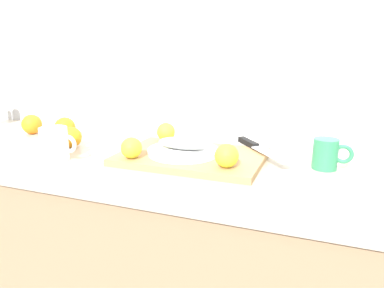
{
  "coord_description": "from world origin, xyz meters",
  "views": [
    {
      "loc": [
        0.63,
        -1.01,
        1.24
      ],
      "look_at": [
        0.25,
        0.0,
        0.95
      ],
      "focal_mm": 34.15,
      "sensor_mm": 36.0,
      "label": 1
    }
  ],
  "objects_px": {
    "lemon_0": "(227,156)",
    "coffee_mug_1": "(55,144)",
    "white_plate": "(183,151)",
    "orange_0": "(32,124)",
    "coffee_mug_2": "(327,154)",
    "cutting_board": "(192,156)",
    "chef_knife": "(256,147)",
    "fish_fillet": "(183,143)"
  },
  "relations": [
    {
      "from": "lemon_0",
      "to": "coffee_mug_1",
      "type": "relative_size",
      "value": 0.54
    },
    {
      "from": "white_plate",
      "to": "lemon_0",
      "type": "height_order",
      "value": "lemon_0"
    },
    {
      "from": "orange_0",
      "to": "coffee_mug_2",
      "type": "bearing_deg",
      "value": -2.19
    },
    {
      "from": "cutting_board",
      "to": "coffee_mug_1",
      "type": "xyz_separation_m",
      "value": [
        -0.39,
        -0.16,
        0.04
      ]
    },
    {
      "from": "coffee_mug_1",
      "to": "coffee_mug_2",
      "type": "distance_m",
      "value": 0.81
    },
    {
      "from": "chef_knife",
      "to": "lemon_0",
      "type": "distance_m",
      "value": 0.22
    },
    {
      "from": "coffee_mug_1",
      "to": "orange_0",
      "type": "xyz_separation_m",
      "value": [
        -0.34,
        0.25,
        -0.01
      ]
    },
    {
      "from": "orange_0",
      "to": "coffee_mug_1",
      "type": "bearing_deg",
      "value": -37.03
    },
    {
      "from": "cutting_board",
      "to": "fish_fillet",
      "type": "xyz_separation_m",
      "value": [
        -0.02,
        -0.01,
        0.04
      ]
    },
    {
      "from": "lemon_0",
      "to": "coffee_mug_1",
      "type": "xyz_separation_m",
      "value": [
        -0.52,
        -0.06,
        -0.0
      ]
    },
    {
      "from": "cutting_board",
      "to": "white_plate",
      "type": "xyz_separation_m",
      "value": [
        -0.02,
        -0.01,
        0.02
      ]
    },
    {
      "from": "chef_knife",
      "to": "coffee_mug_1",
      "type": "height_order",
      "value": "coffee_mug_1"
    },
    {
      "from": "fish_fillet",
      "to": "lemon_0",
      "type": "distance_m",
      "value": 0.18
    },
    {
      "from": "white_plate",
      "to": "lemon_0",
      "type": "relative_size",
      "value": 3.32
    },
    {
      "from": "cutting_board",
      "to": "chef_knife",
      "type": "distance_m",
      "value": 0.21
    },
    {
      "from": "orange_0",
      "to": "fish_fillet",
      "type": "bearing_deg",
      "value": -8.8
    },
    {
      "from": "chef_knife",
      "to": "lemon_0",
      "type": "relative_size",
      "value": 3.61
    },
    {
      "from": "chef_knife",
      "to": "orange_0",
      "type": "relative_size",
      "value": 3.05
    },
    {
      "from": "chef_knife",
      "to": "orange_0",
      "type": "bearing_deg",
      "value": -128.75
    },
    {
      "from": "cutting_board",
      "to": "lemon_0",
      "type": "xyz_separation_m",
      "value": [
        0.14,
        -0.09,
        0.04
      ]
    },
    {
      "from": "coffee_mug_1",
      "to": "orange_0",
      "type": "height_order",
      "value": "coffee_mug_1"
    },
    {
      "from": "chef_knife",
      "to": "coffee_mug_1",
      "type": "bearing_deg",
      "value": -104.15
    },
    {
      "from": "fish_fillet",
      "to": "coffee_mug_2",
      "type": "height_order",
      "value": "coffee_mug_2"
    },
    {
      "from": "coffee_mug_1",
      "to": "cutting_board",
      "type": "bearing_deg",
      "value": 22.08
    },
    {
      "from": "fish_fillet",
      "to": "chef_knife",
      "type": "relative_size",
      "value": 0.69
    },
    {
      "from": "coffee_mug_1",
      "to": "coffee_mug_2",
      "type": "relative_size",
      "value": 1.12
    },
    {
      "from": "white_plate",
      "to": "lemon_0",
      "type": "bearing_deg",
      "value": -26.78
    },
    {
      "from": "coffee_mug_1",
      "to": "fish_fillet",
      "type": "bearing_deg",
      "value": 21.69
    },
    {
      "from": "coffee_mug_1",
      "to": "orange_0",
      "type": "relative_size",
      "value": 1.57
    },
    {
      "from": "lemon_0",
      "to": "cutting_board",
      "type": "bearing_deg",
      "value": 145.65
    },
    {
      "from": "white_plate",
      "to": "coffee_mug_2",
      "type": "xyz_separation_m",
      "value": [
        0.41,
        0.07,
        0.02
      ]
    },
    {
      "from": "coffee_mug_1",
      "to": "chef_knife",
      "type": "bearing_deg",
      "value": 25.92
    },
    {
      "from": "white_plate",
      "to": "orange_0",
      "type": "height_order",
      "value": "orange_0"
    },
    {
      "from": "cutting_board",
      "to": "fish_fillet",
      "type": "height_order",
      "value": "fish_fillet"
    },
    {
      "from": "cutting_board",
      "to": "orange_0",
      "type": "xyz_separation_m",
      "value": [
        -0.72,
        0.1,
        0.03
      ]
    },
    {
      "from": "cutting_board",
      "to": "white_plate",
      "type": "distance_m",
      "value": 0.03
    },
    {
      "from": "chef_knife",
      "to": "orange_0",
      "type": "height_order",
      "value": "orange_0"
    },
    {
      "from": "lemon_0",
      "to": "white_plate",
      "type": "bearing_deg",
      "value": 153.22
    },
    {
      "from": "coffee_mug_1",
      "to": "coffee_mug_2",
      "type": "bearing_deg",
      "value": 15.15
    },
    {
      "from": "white_plate",
      "to": "coffee_mug_2",
      "type": "bearing_deg",
      "value": 9.04
    },
    {
      "from": "cutting_board",
      "to": "fish_fillet",
      "type": "relative_size",
      "value": 2.64
    },
    {
      "from": "coffee_mug_2",
      "to": "coffee_mug_1",
      "type": "bearing_deg",
      "value": -164.85
    }
  ]
}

